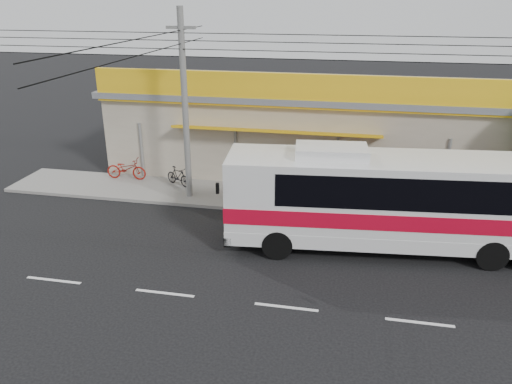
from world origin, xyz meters
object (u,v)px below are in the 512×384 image
motorbike_red (126,169)px  motorbike_dark (178,176)px  coach_bus (408,197)px  utility_pole (182,44)px

motorbike_red → motorbike_dark: (2.92, -0.34, -0.08)m
coach_bus → motorbike_red: bearing=155.1°
motorbike_red → coach_bus: bearing=-110.8°
motorbike_dark → utility_pole: 6.68m
motorbike_dark → utility_pole: size_ratio=0.05×
motorbike_red → utility_pole: utility_pole is taller
motorbike_dark → utility_pole: (0.99, -1.22, 6.50)m
coach_bus → motorbike_red: size_ratio=6.25×
motorbike_dark → utility_pole: bearing=-113.3°
coach_bus → motorbike_dark: size_ratio=8.44×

